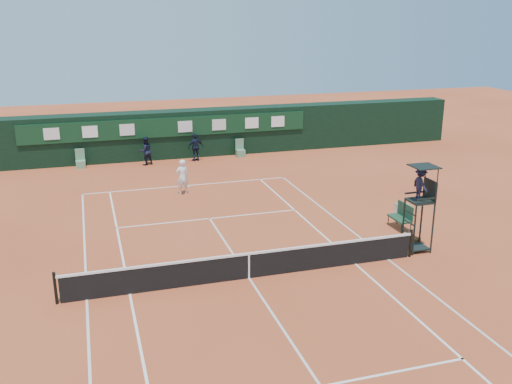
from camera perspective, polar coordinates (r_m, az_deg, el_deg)
ground at (r=20.24m, az=-0.71°, el=-8.61°), size 90.00×90.00×0.00m
court_lines at (r=20.24m, az=-0.71°, el=-8.60°), size 11.05×23.85×0.01m
tennis_net at (r=20.02m, az=-0.72°, el=-7.30°), size 12.90×0.10×1.10m
back_wall at (r=37.31m, az=-8.82°, el=5.74°), size 40.00×1.65×3.00m
linesman_chair_left at (r=36.00m, az=-17.13°, el=2.81°), size 0.55×0.50×1.15m
linesman_chair_right at (r=37.24m, az=-1.58°, el=4.05°), size 0.55×0.50×1.15m
umpire_chair at (r=22.55m, az=16.15°, el=0.15°), size 0.96×0.95×3.42m
player_bench at (r=25.36m, az=14.41°, el=-2.25°), size 0.56×1.20×1.10m
tennis_bag at (r=24.03m, az=15.23°, el=-4.59°), size 0.56×0.79×0.27m
cooler at (r=26.70m, az=14.41°, el=-1.87°), size 0.57×0.57×0.65m
tennis_ball at (r=30.51m, az=-4.83°, el=0.45°), size 0.08×0.08×0.08m
player at (r=29.41m, az=-7.38°, el=1.51°), size 0.75×0.59×1.83m
ball_kid_left at (r=35.66m, az=-10.99°, el=4.05°), size 1.03×0.93×1.75m
ball_kid_right at (r=36.17m, az=-6.05°, el=4.48°), size 1.12×0.69×1.78m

